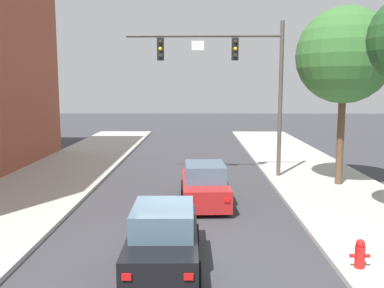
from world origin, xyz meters
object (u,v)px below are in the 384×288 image
object	(u,v)px
traffic_signal_mast	(236,69)
car_following_black	(164,238)
street_tree_second	(344,56)
fire_hydrant	(360,254)
car_lead_red	(205,185)

from	to	relation	value
traffic_signal_mast	car_following_black	distance (m)	11.64
car_following_black	traffic_signal_mast	bearing A→B (deg)	75.28
traffic_signal_mast	street_tree_second	distance (m)	4.93
traffic_signal_mast	fire_hydrant	distance (m)	11.97
car_lead_red	street_tree_second	world-z (taller)	street_tree_second
fire_hydrant	car_following_black	bearing A→B (deg)	175.29
car_lead_red	fire_hydrant	xyz separation A→B (m)	(3.69, -6.20, -0.22)
car_lead_red	street_tree_second	xyz separation A→B (m)	(6.15, 2.74, 5.16)
car_lead_red	fire_hydrant	distance (m)	7.22
car_following_black	fire_hydrant	bearing A→B (deg)	-4.71
car_lead_red	fire_hydrant	world-z (taller)	car_lead_red
car_following_black	street_tree_second	bearing A→B (deg)	49.54
traffic_signal_mast	fire_hydrant	bearing A→B (deg)	-78.81
car_lead_red	car_following_black	world-z (taller)	same
car_lead_red	car_following_black	xyz separation A→B (m)	(-1.14, -5.80, 0.00)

